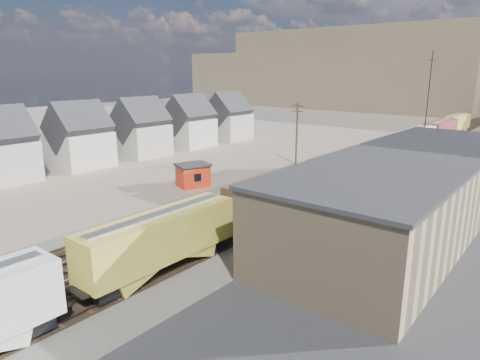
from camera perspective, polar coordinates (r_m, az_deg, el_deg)
The scene contains 10 objects.
ground at distance 35.34m, azimuth -17.87°, elevation -11.36°, with size 300.00×300.00×0.00m, color #6B6356.
ballast_bed at distance 73.68m, azimuth 16.37°, elevation 2.20°, with size 18.00×200.00×0.06m, color #4C4742.
dirt_yard at distance 75.38m, azimuth -0.83°, elevation 3.05°, with size 24.00×180.00×0.03m, color #776A52.
rail_tracks at distance 73.87m, azimuth 15.98°, elevation 2.32°, with size 11.40×200.00×0.24m.
freight_train at distance 63.31m, azimuth 16.43°, elevation 2.80°, with size 3.00×119.74×4.46m.
warehouse at distance 45.02m, azimuth 21.81°, elevation -1.15°, with size 12.40×40.40×7.25m.
utility_pole_north at distance 69.49m, azimuth 7.58°, elevation 6.36°, with size 2.20×0.32×10.00m.
radio_mast at distance 79.91m, azimuth 23.69°, elevation 9.10°, with size 1.20×0.16×18.00m.
townhouse_row at distance 74.90m, azimuth -16.69°, elevation 5.72°, with size 8.15×68.16×10.47m.
maintenance_shed at distance 56.55m, azimuth -6.29°, elevation 0.70°, with size 4.54×5.09×3.08m.
Camera 1 is at (27.22, -16.81, 15.00)m, focal length 32.00 mm.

